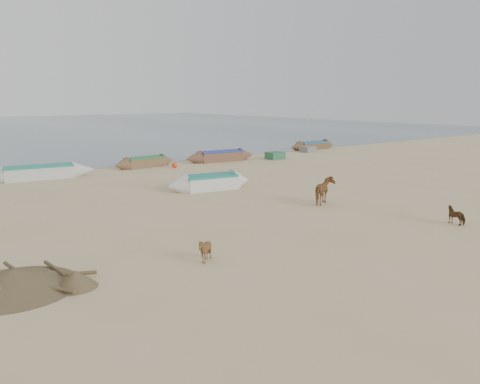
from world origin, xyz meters
The scene contains 8 objects.
ground centered at (0.00, 0.00, 0.00)m, with size 140.00×140.00×0.00m, color tan.
cow_adult centered at (4.60, 2.82, 0.69)m, with size 0.75×1.64×1.39m, color brown.
calf_front centered at (-5.17, -0.87, 0.43)m, with size 0.69×0.78×0.86m, color #55361B.
calf_right centered at (6.27, -3.41, 0.39)m, with size 0.77×0.66×0.78m, color #55361B.
near_canoe centered at (2.04, 9.71, 0.45)m, with size 5.33×1.48×0.89m, color silver, non-canonical shape.
debris_pile centered at (-10.75, 0.64, 0.28)m, with size 3.67×3.67×0.56m, color brown.
waterline_canoes centered at (-3.40, 20.35, 0.43)m, with size 57.99×4.14×0.94m.
beach_clutter centered at (4.25, 19.38, 0.30)m, with size 43.93×5.32×0.64m.
Camera 1 is at (-13.24, -13.45, 5.39)m, focal length 35.00 mm.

